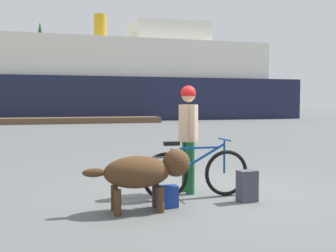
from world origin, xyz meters
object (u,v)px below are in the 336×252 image
at_px(dog, 145,171).
at_px(bicycle, 196,173).
at_px(handbag_pannier, 166,197).
at_px(person_cyclist, 188,128).
at_px(backpack, 247,186).
at_px(sailboat_moored, 90,112).
at_px(ferry_boat, 139,83).

bearing_deg(dog, bicycle, 28.55).
bearing_deg(handbag_pannier, person_cyclist, 53.01).
bearing_deg(bicycle, person_cyclist, 89.77).
bearing_deg(dog, handbag_pannier, 15.15).
distance_m(person_cyclist, dog, 1.39).
bearing_deg(backpack, dog, -177.49).
bearing_deg(person_cyclist, dog, -136.57).
bearing_deg(handbag_pannier, sailboat_moored, 87.05).
relative_size(backpack, sailboat_moored, 0.05).
height_order(bicycle, sailboat_moored, sailboat_moored).
distance_m(dog, backpack, 1.63).
distance_m(ferry_boat, sailboat_moored, 6.95).
relative_size(person_cyclist, handbag_pannier, 5.54).
bearing_deg(sailboat_moored, handbag_pannier, -92.95).
xyz_separation_m(backpack, sailboat_moored, (0.54, 34.81, 0.26)).
height_order(person_cyclist, backpack, person_cyclist).
relative_size(backpack, handbag_pannier, 1.48).
relative_size(bicycle, backpack, 3.69).
bearing_deg(backpack, handbag_pannier, 179.04).
xyz_separation_m(backpack, handbag_pannier, (-1.26, 0.02, -0.08)).
bearing_deg(backpack, sailboat_moored, 89.12).
bearing_deg(ferry_boat, handbag_pannier, -101.07).
bearing_deg(dog, backpack, 2.51).
bearing_deg(handbag_pannier, backpack, -0.96).
bearing_deg(ferry_boat, bicycle, -100.10).
xyz_separation_m(bicycle, person_cyclist, (0.00, 0.38, 0.68)).
xyz_separation_m(bicycle, sailboat_moored, (1.20, 34.38, 0.10)).
bearing_deg(dog, sailboat_moored, 86.50).
bearing_deg(dog, person_cyclist, 43.43).
relative_size(person_cyclist, sailboat_moored, 0.20).
height_order(person_cyclist, sailboat_moored, sailboat_moored).
xyz_separation_m(person_cyclist, dog, (-0.93, -0.88, -0.53)).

